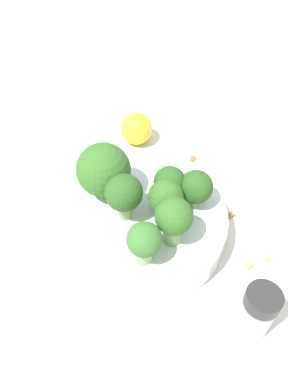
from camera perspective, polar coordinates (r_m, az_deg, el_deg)
The scene contains 16 objects.
ground_plane at distance 0.44m, azimuth 0.00°, elevation -6.30°, with size 3.00×3.00×0.00m, color silver.
bowl at distance 0.43m, azimuth 0.00°, elevation -4.78°, with size 0.19×0.19×0.04m, color silver.
broccoli_floret_0 at distance 0.41m, azimuth 3.91°, elevation 1.27°, with size 0.04×0.04×0.05m.
broccoli_floret_1 at distance 0.39m, azimuth -3.16°, elevation -0.01°, with size 0.04×0.04×0.06m.
broccoli_floret_2 at distance 0.37m, azimuth 4.55°, elevation -4.07°, with size 0.04×0.04×0.06m.
broccoli_floret_3 at distance 0.41m, azimuth 7.84°, elevation 0.77°, with size 0.04×0.04×0.05m.
broccoli_floret_4 at distance 0.39m, azimuth 3.35°, elevation -0.85°, with size 0.04×0.04×0.05m.
broccoli_floret_5 at distance 0.41m, azimuth -6.18°, elevation 3.28°, with size 0.06×0.06×0.07m.
broccoli_floret_6 at distance 0.35m, azimuth 0.07°, elevation -7.52°, with size 0.03×0.03×0.05m.
pepper_shaker at distance 0.37m, azimuth 16.78°, elevation -17.20°, with size 0.03×0.03×0.07m.
lemon_wedge at distance 0.55m, azimuth -1.17°, elevation 9.62°, with size 0.05×0.05×0.05m, color yellow.
almond_crumb_0 at distance 0.43m, azimuth 15.87°, elevation -10.67°, with size 0.01×0.01×0.01m, color tan.
almond_crumb_1 at distance 0.53m, azimuth 7.44°, elevation 5.25°, with size 0.01×0.01×0.01m, color olive.
almond_crumb_2 at distance 0.47m, azimuth 13.05°, elevation -3.29°, with size 0.01×0.01×0.01m, color olive.
almond_crumb_3 at distance 0.52m, azimuth -2.92°, elevation 4.58°, with size 0.01×0.01×0.01m, color #AD7F4C.
almond_crumb_4 at distance 0.44m, azimuth 18.37°, elevation -9.65°, with size 0.01×0.00×0.01m, color tan.
Camera 1 is at (0.06, 0.25, 0.36)m, focal length 35.00 mm.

